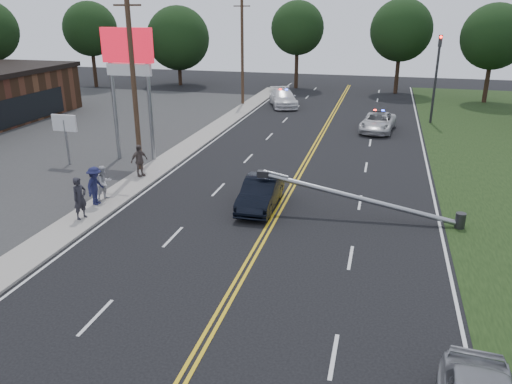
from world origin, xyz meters
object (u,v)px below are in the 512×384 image
(pylon_sign, at_px, (128,63))
(utility_pole_mid, at_px, (134,84))
(utility_pole_far, at_px, (242,52))
(fallen_streetlight, at_px, (370,200))
(bystander_d, at_px, (139,161))
(bystander_a, at_px, (80,198))
(emergency_b, at_px, (283,98))
(small_sign, at_px, (65,127))
(bystander_b, at_px, (104,183))
(crashed_sedan, at_px, (261,193))
(traffic_signal, at_px, (437,72))
(emergency_a, at_px, (378,122))
(bystander_c, at_px, (95,186))

(pylon_sign, relative_size, utility_pole_mid, 0.80)
(utility_pole_far, bearing_deg, pylon_sign, -93.72)
(fallen_streetlight, height_order, bystander_d, bystander_d)
(pylon_sign, relative_size, bystander_a, 4.12)
(pylon_sign, distance_m, emergency_b, 21.50)
(small_sign, relative_size, utility_pole_mid, 0.31)
(bystander_b, bearing_deg, crashed_sedan, -60.11)
(pylon_sign, bearing_deg, crashed_sedan, -31.19)
(fallen_streetlight, height_order, emergency_b, fallen_streetlight)
(pylon_sign, bearing_deg, emergency_b, 75.13)
(traffic_signal, relative_size, fallen_streetlight, 0.75)
(traffic_signal, distance_m, emergency_a, 6.89)
(pylon_sign, relative_size, traffic_signal, 1.13)
(traffic_signal, bearing_deg, emergency_a, -135.33)
(bystander_a, bearing_deg, fallen_streetlight, -58.30)
(small_sign, relative_size, emergency_b, 0.55)
(emergency_a, relative_size, bystander_a, 2.60)
(pylon_sign, distance_m, emergency_a, 19.50)
(small_sign, height_order, emergency_b, small_sign)
(emergency_a, bearing_deg, pylon_sign, -134.20)
(pylon_sign, xyz_separation_m, crashed_sedan, (9.55, -5.78, -5.27))
(small_sign, distance_m, utility_pole_far, 22.68)
(bystander_c, bearing_deg, emergency_b, -8.03)
(utility_pole_mid, distance_m, emergency_a, 19.66)
(pylon_sign, relative_size, utility_pole_far, 0.80)
(traffic_signal, bearing_deg, small_sign, -141.10)
(pylon_sign, distance_m, fallen_streetlight, 16.66)
(pylon_sign, height_order, bystander_c, pylon_sign)
(pylon_sign, xyz_separation_m, emergency_b, (5.35, 20.17, -5.19))
(bystander_d, bearing_deg, crashed_sedan, -80.51)
(crashed_sedan, xyz_separation_m, bystander_b, (-7.63, -1.23, 0.26))
(utility_pole_far, height_order, bystander_b, utility_pole_far)
(emergency_a, bearing_deg, bystander_b, -117.12)
(emergency_b, relative_size, bystander_d, 3.05)
(small_sign, xyz_separation_m, bystander_a, (5.63, -7.42, -1.24))
(fallen_streetlight, relative_size, utility_pole_mid, 0.94)
(emergency_b, xyz_separation_m, bystander_d, (-3.43, -23.44, 0.23))
(traffic_signal, relative_size, bystander_c, 3.75)
(bystander_c, bearing_deg, utility_pole_mid, 4.67)
(bystander_a, bearing_deg, utility_pole_mid, 22.88)
(small_sign, xyz_separation_m, fallen_streetlight, (18.19, -4.00, -1.41))
(bystander_d, bearing_deg, utility_pole_mid, 53.84)
(small_sign, xyz_separation_m, bystander_c, (5.35, -5.70, -1.27))
(small_sign, xyz_separation_m, emergency_a, (18.08, 13.82, -1.63))
(small_sign, bearing_deg, utility_pole_mid, 0.00)
(pylon_sign, height_order, emergency_b, pylon_sign)
(crashed_sedan, xyz_separation_m, emergency_a, (5.02, 17.61, -0.03))
(fallen_streetlight, xyz_separation_m, crashed_sedan, (-5.13, 0.22, -0.19))
(bystander_a, distance_m, bystander_b, 2.41)
(emergency_a, bearing_deg, small_sign, -135.84)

